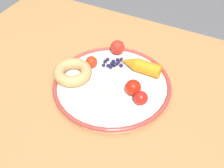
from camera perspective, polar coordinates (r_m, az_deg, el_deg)
dining_table at (r=0.87m, az=-1.51°, el=-4.83°), size 1.04×0.73×0.70m
plate at (r=0.79m, az=0.00°, el=-0.15°), size 0.32×0.32×0.02m
banana at (r=0.75m, az=-1.79°, el=-1.11°), size 0.07×0.14×0.03m
carrot_orange at (r=0.82m, az=5.59°, el=3.57°), size 0.12×0.04×0.04m
donut at (r=0.81m, az=-7.73°, el=2.29°), size 0.14×0.14×0.03m
blueberry_pile at (r=0.84m, az=0.27°, el=4.14°), size 0.06×0.05×0.02m
tomato_near at (r=0.83m, az=-4.07°, el=4.33°), size 0.03×0.03×0.03m
tomato_mid at (r=0.75m, az=4.28°, el=-0.54°), size 0.04×0.04×0.04m
tomato_far at (r=0.88m, az=1.09°, el=7.21°), size 0.04×0.04×0.04m
tomato_extra at (r=0.73m, az=5.67°, el=-2.75°), size 0.04×0.04×0.04m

